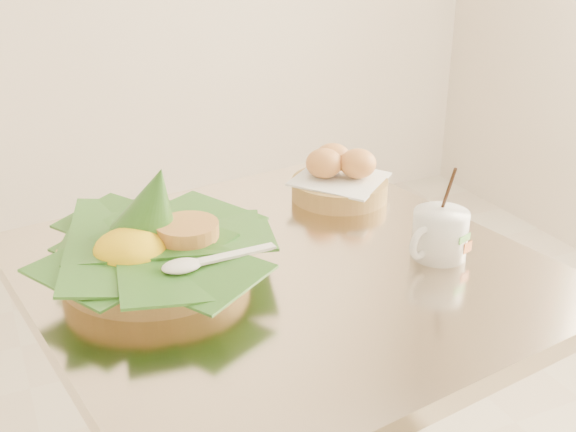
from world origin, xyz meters
name	(u,v)px	position (x,y,z in m)	size (l,w,h in m)	color
cafe_table	(284,389)	(0.13, -0.03, 0.53)	(0.79, 0.79, 0.75)	gray
rice_basket	(154,244)	(-0.05, 0.04, 0.80)	(0.34, 0.34, 0.17)	tan
bread_basket	(339,178)	(0.33, 0.18, 0.79)	(0.21, 0.21, 0.09)	tan
coffee_mug	(439,233)	(0.35, -0.09, 0.79)	(0.11, 0.09, 0.14)	white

